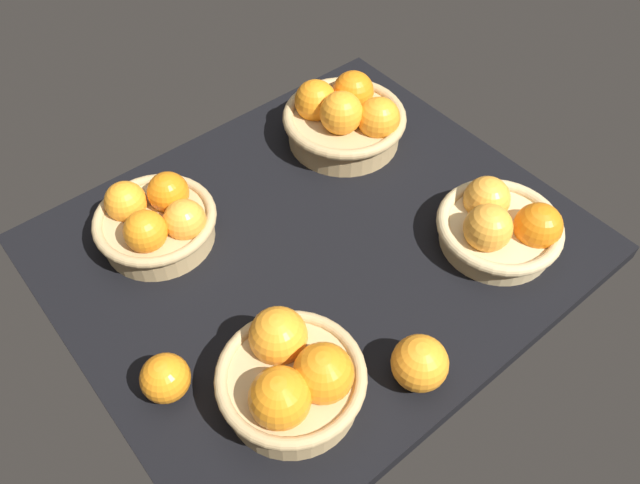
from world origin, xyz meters
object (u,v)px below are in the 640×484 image
basket_near_right (157,221)px  loose_orange_back_gap (420,363)px  basket_far_right (292,378)px  basket_far_left (500,226)px  loose_orange_front_gap (165,378)px  basket_near_left (345,118)px

basket_near_right → loose_orange_back_gap: bearing=108.0°
basket_far_right → loose_orange_back_gap: basket_far_right is taller
basket_far_left → loose_orange_front_gap: bearing=-11.1°
basket_near_right → loose_orange_back_gap: 49.03cm
basket_far_right → basket_far_left: (-44.22, -0.50, -1.07)cm
basket_far_right → loose_orange_back_gap: size_ratio=2.54×
basket_near_left → loose_orange_front_gap: size_ratio=3.36×
basket_near_left → loose_orange_back_gap: 53.06cm
basket_far_right → loose_orange_front_gap: bearing=-41.7°
basket_near_left → basket_near_right: basket_near_left is taller
basket_far_right → loose_orange_front_gap: basket_far_right is taller
basket_near_right → basket_far_right: 37.47cm
loose_orange_front_gap → basket_near_right: bearing=-117.9°
basket_far_left → loose_orange_back_gap: (28.74, 9.67, 0.06)cm
basket_near_right → basket_far_right: size_ratio=0.99×
basket_far_right → loose_orange_front_gap: 17.82cm
loose_orange_back_gap → basket_far_right: bearing=-30.6°
basket_far_right → basket_far_left: bearing=-179.3°
basket_far_right → basket_far_left: size_ratio=0.99×
basket_near_right → loose_orange_back_gap: (-15.14, 46.63, -0.41)cm
basket_near_right → loose_orange_front_gap: bearing=62.1°
basket_near_left → loose_orange_front_gap: basket_near_left is taller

